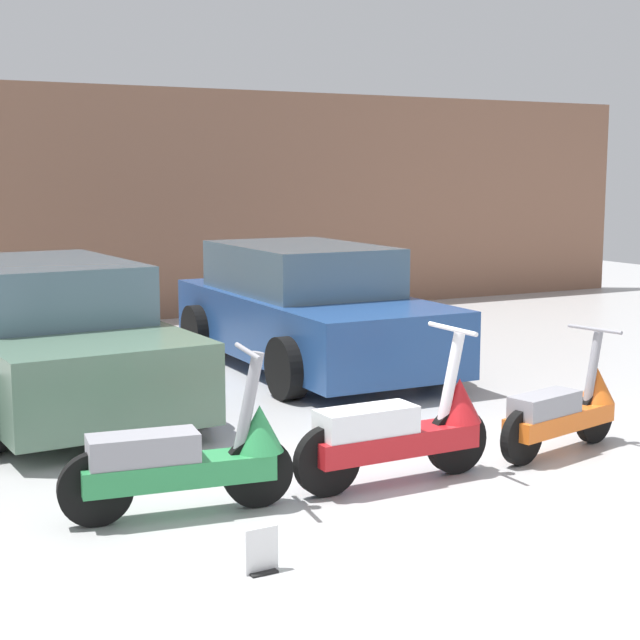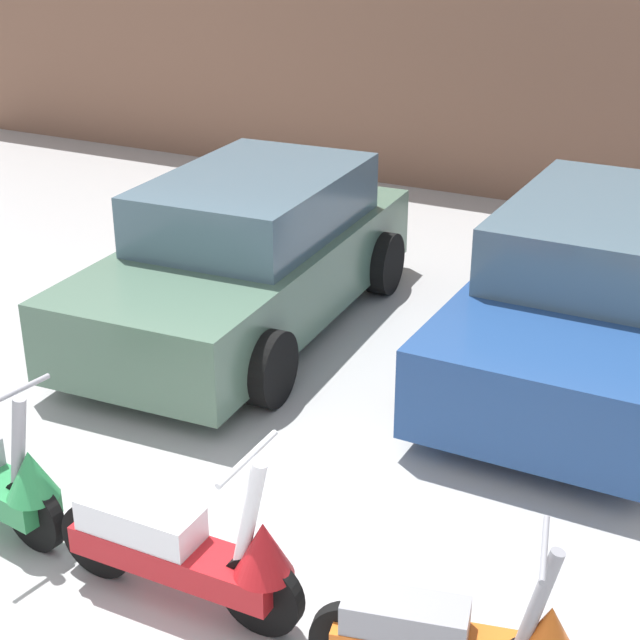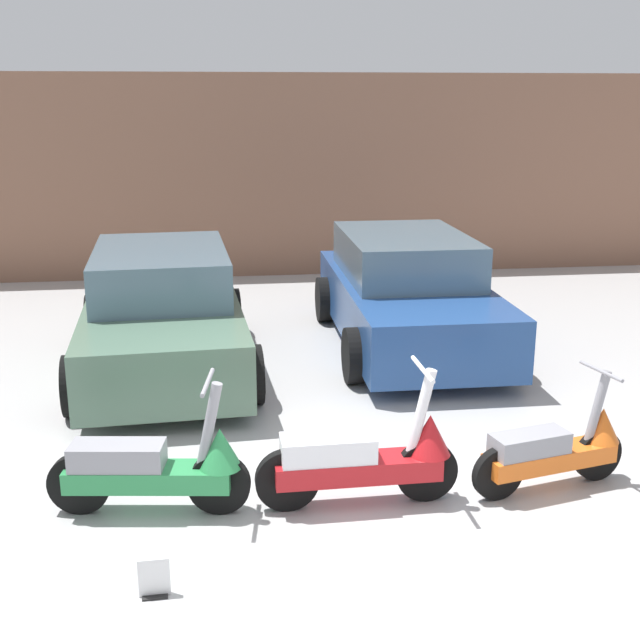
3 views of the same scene
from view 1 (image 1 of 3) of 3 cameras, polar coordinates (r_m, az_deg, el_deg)
The scene contains 8 objects.
ground_plane at distance 6.67m, azimuth 6.48°, elevation -10.74°, with size 28.00×28.00×0.00m, color #B2B2B2.
wall_back at distance 14.55m, azimuth -13.38°, elevation 6.48°, with size 19.60×0.12×3.43m, color #845B47.
scooter_front_left at distance 6.42m, azimuth -7.65°, elevation -7.97°, with size 1.53×0.56×1.07m.
scooter_front_right at distance 7.03m, azimuth 4.83°, elevation -6.36°, with size 1.58×0.57×1.10m.
scooter_front_center at distance 8.01m, azimuth 14.06°, elevation -5.08°, with size 1.36×0.60×0.96m.
car_rear_left at distance 9.57m, azimuth -15.48°, elevation -1.00°, with size 2.14×4.13×1.37m.
car_rear_center at distance 11.05m, azimuth -0.73°, elevation 0.61°, with size 2.00×4.09×1.39m.
placard_near_left_scooter at distance 5.59m, azimuth -3.45°, elevation -13.35°, with size 0.20×0.13×0.26m.
Camera 1 is at (-3.53, -5.21, 2.21)m, focal length 55.00 mm.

